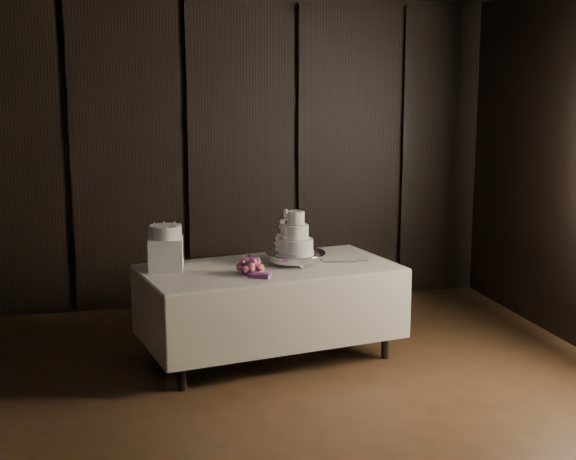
% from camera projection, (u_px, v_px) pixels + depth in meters
% --- Properties ---
extents(room, '(6.08, 7.08, 3.08)m').
position_uv_depth(room, '(258.00, 212.00, 4.43)').
color(room, black).
rests_on(room, ground).
extents(display_table, '(2.15, 1.40, 0.76)m').
position_uv_depth(display_table, '(270.00, 308.00, 6.42)').
color(display_table, '#F0E3CF').
rests_on(display_table, ground).
extents(cake_stand, '(0.62, 0.62, 0.09)m').
position_uv_depth(cake_stand, '(296.00, 258.00, 6.47)').
color(cake_stand, silver).
rests_on(cake_stand, display_table).
extents(wedding_cake, '(0.32, 0.28, 0.34)m').
position_uv_depth(wedding_cake, '(293.00, 237.00, 6.42)').
color(wedding_cake, white).
rests_on(wedding_cake, cake_stand).
extents(bouquet, '(0.41, 0.45, 0.17)m').
position_uv_depth(bouquet, '(250.00, 267.00, 6.11)').
color(bouquet, '#BD515C').
rests_on(bouquet, display_table).
extents(box_pedestal, '(0.29, 0.29, 0.25)m').
position_uv_depth(box_pedestal, '(166.00, 254.00, 6.24)').
color(box_pedestal, white).
rests_on(box_pedestal, display_table).
extents(small_cake, '(0.29, 0.29, 0.10)m').
position_uv_depth(small_cake, '(165.00, 232.00, 6.21)').
color(small_cake, white).
rests_on(small_cake, box_pedestal).
extents(cake_knife, '(0.37, 0.10, 0.01)m').
position_uv_depth(cake_knife, '(340.00, 262.00, 6.49)').
color(cake_knife, silver).
rests_on(cake_knife, display_table).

